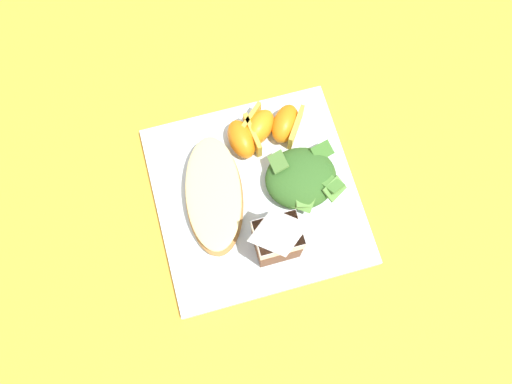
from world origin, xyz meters
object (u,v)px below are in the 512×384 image
milk_carton (277,238)px  orange_wedge_rear (243,139)px  white_plate (256,196)px  orange_wedge_middle (258,127)px  green_salad_pile (301,179)px  orange_wedge_front (286,124)px  cheesy_pizza_bread (214,195)px

milk_carton → orange_wedge_rear: 0.16m
milk_carton → white_plate: bearing=-85.7°
white_plate → orange_wedge_middle: 0.10m
white_plate → milk_carton: (-0.01, 0.08, 0.07)m
green_salad_pile → orange_wedge_front: (-0.00, -0.08, -0.00)m
white_plate → milk_carton: 0.10m
cheesy_pizza_bread → orange_wedge_middle: orange_wedge_middle is taller
milk_carton → orange_wedge_middle: 0.18m
milk_carton → cheesy_pizza_bread: bearing=-54.4°
white_plate → orange_wedge_front: bearing=-129.2°
green_salad_pile → milk_carton: milk_carton is taller
orange_wedge_middle → orange_wedge_rear: same height
milk_carton → green_salad_pile: bearing=-126.7°
green_salad_pile → orange_wedge_rear: bearing=-52.0°
orange_wedge_rear → milk_carton: bearing=91.2°
orange_wedge_front → green_salad_pile: bearing=87.7°
cheesy_pizza_bread → orange_wedge_rear: size_ratio=2.82×
orange_wedge_rear → green_salad_pile: bearing=128.0°
milk_carton → orange_wedge_front: 0.18m
orange_wedge_front → orange_wedge_rear: 0.07m
white_plate → milk_carton: milk_carton is taller
orange_wedge_rear → orange_wedge_middle: bearing=-155.0°
green_salad_pile → orange_wedge_middle: green_salad_pile is taller
cheesy_pizza_bread → orange_wedge_rear: bearing=-130.7°
cheesy_pizza_bread → orange_wedge_rear: (-0.06, -0.07, 0.00)m
cheesy_pizza_bread → orange_wedge_middle: bearing=-136.2°
green_salad_pile → milk_carton: bearing=53.3°
orange_wedge_middle → white_plate: bearing=73.0°
orange_wedge_middle → green_salad_pile: bearing=112.3°
cheesy_pizza_bread → orange_wedge_front: size_ratio=2.59×
orange_wedge_front → milk_carton: bearing=69.1°
orange_wedge_front → orange_wedge_middle: bearing=-8.8°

